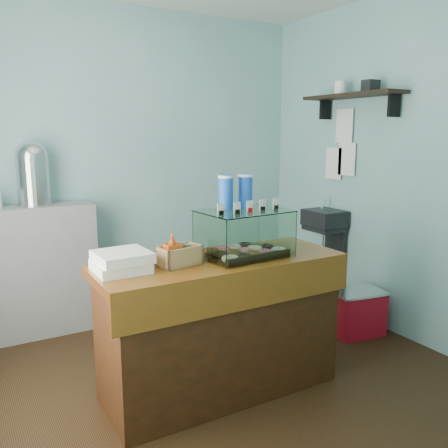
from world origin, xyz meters
TOP-DOWN VIEW (x-y plane):
  - ground at (0.00, 0.00)m, footprint 3.50×3.50m
  - room_shell at (0.03, 0.01)m, footprint 3.54×3.04m
  - counter at (0.00, -0.25)m, footprint 1.60×0.60m
  - back_shelf at (-0.90, 1.32)m, footprint 1.00×0.32m
  - display_case at (0.17, -0.23)m, footprint 0.57×0.44m
  - condiment_crate at (-0.30, -0.25)m, footprint 0.27×0.19m
  - pastry_boxes at (-0.63, -0.20)m, footprint 0.31×0.31m
  - coffee_urn at (-0.85, 1.34)m, footprint 0.28×0.28m
  - red_cooler at (1.45, -0.03)m, footprint 0.48×0.40m

SIDE VIEW (x-z plane):
  - ground at x=0.00m, z-range 0.00..0.00m
  - red_cooler at x=1.45m, z-range 0.00..0.39m
  - counter at x=0.00m, z-range 0.01..0.91m
  - back_shelf at x=-0.90m, z-range 0.00..1.10m
  - pastry_boxes at x=-0.63m, z-range 0.90..1.02m
  - condiment_crate at x=-0.30m, z-range 0.87..1.07m
  - display_case at x=0.17m, z-range 0.81..1.33m
  - coffee_urn at x=-0.85m, z-range 1.11..1.64m
  - room_shell at x=0.03m, z-range 0.30..3.12m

